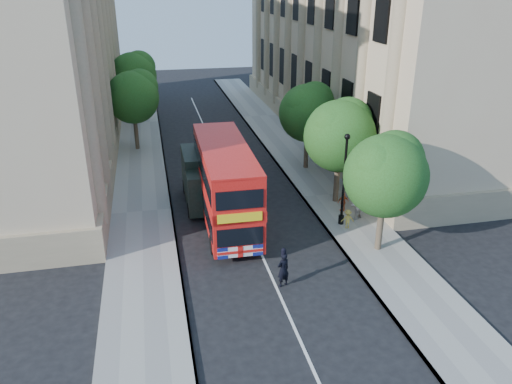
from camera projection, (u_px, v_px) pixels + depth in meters
ground at (282, 299)px, 21.28m from camera, size 120.00×120.00×0.00m
pavement_right at (329, 195)px, 31.36m from camera, size 3.50×80.00×0.12m
pavement_left at (142, 212)px, 29.11m from camera, size 3.50×80.00×0.12m
building_right at (368, 25)px, 41.99m from camera, size 12.00×38.00×18.00m
building_left at (18, 32)px, 36.58m from camera, size 12.00×38.00×18.00m
tree_right_near at (387, 171)px, 23.47m from camera, size 4.00×4.00×6.08m
tree_right_mid at (340, 132)px, 28.78m from camera, size 4.20×4.20×6.37m
tree_right_far at (308, 110)px, 34.22m from camera, size 4.00×4.00×6.15m
tree_left_far at (133, 94)px, 38.15m from camera, size 4.00×4.00×6.30m
tree_left_back at (134, 73)px, 45.23m from camera, size 4.20×4.20×6.65m
lamp_post at (344, 184)px, 26.66m from camera, size 0.32×0.32×5.16m
double_decker_bus at (225, 182)px, 27.11m from camera, size 2.68×9.53×4.38m
box_van at (203, 180)px, 29.76m from camera, size 2.25×5.41×3.08m
police_constable at (283, 270)px, 21.92m from camera, size 0.70×0.58×1.65m
woman_pedestrian at (356, 204)px, 27.85m from camera, size 1.08×1.00×1.76m
child_a at (343, 202)px, 28.85m from camera, size 0.70×0.32×1.17m
child_b at (348, 219)px, 26.92m from camera, size 0.76×0.54×1.07m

